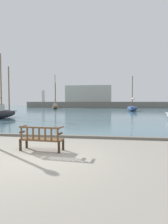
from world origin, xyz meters
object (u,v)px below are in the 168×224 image
at_px(sailboat_nearest_starboard, 1,113).
at_px(sailboat_outer_port, 55,106).
at_px(park_bench, 41,138).
at_px(sailboat_distant_harbor, 132,108).

bearing_deg(sailboat_nearest_starboard, sailboat_outer_port, 95.76).
distance_m(park_bench, sailboat_distant_harbor, 32.51).
height_order(sailboat_outer_port, sailboat_nearest_starboard, sailboat_outer_port).
xyz_separation_m(sailboat_outer_port, sailboat_nearest_starboard, (2.89, -28.66, -0.01)).
bearing_deg(sailboat_nearest_starboard, park_bench, -53.15).
distance_m(sailboat_distant_harbor, sailboat_nearest_starboard, 24.81).
relative_size(park_bench, sailboat_nearest_starboard, 0.24).
distance_m(sailboat_outer_port, sailboat_distant_harbor, 20.15).
bearing_deg(sailboat_distant_harbor, sailboat_nearest_starboard, -127.60).
bearing_deg(sailboat_outer_port, park_bench, -73.53).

